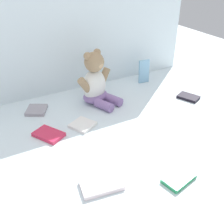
{
  "coord_description": "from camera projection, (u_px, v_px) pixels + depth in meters",
  "views": [
    {
      "loc": [
        -0.44,
        -0.95,
        0.68
      ],
      "look_at": [
        0.02,
        -0.1,
        0.1
      ],
      "focal_mm": 42.79,
      "sensor_mm": 36.0,
      "label": 1
    }
  ],
  "objects": [
    {
      "name": "book_case_2",
      "position": [
        144.0,
        71.0,
        1.59
      ],
      "size": [
        0.07,
        0.02,
        0.14
      ],
      "primitive_type": "cube",
      "rotation": [
        -0.05,
        0.0,
        -0.1
      ],
      "color": "#83B5D6",
      "rests_on": "ground_plane"
    },
    {
      "name": "book_case_4",
      "position": [
        188.0,
        97.0,
        1.44
      ],
      "size": [
        0.11,
        0.13,
        0.02
      ],
      "primitive_type": "cube",
      "rotation": [
        0.0,
        0.0,
        3.56
      ],
      "color": "black",
      "rests_on": "ground_plane"
    },
    {
      "name": "book_case_0",
      "position": [
        49.0,
        135.0,
        1.15
      ],
      "size": [
        0.13,
        0.15,
        0.02
      ],
      "primitive_type": "cube",
      "rotation": [
        0.0,
        0.0,
        0.53
      ],
      "color": "#CF2646",
      "rests_on": "ground_plane"
    },
    {
      "name": "ground_plane",
      "position": [
        97.0,
        122.0,
        1.25
      ],
      "size": [
        3.2,
        3.2,
        0.0
      ],
      "primitive_type": "plane",
      "color": "silver"
    },
    {
      "name": "book_case_1",
      "position": [
        83.0,
        125.0,
        1.21
      ],
      "size": [
        0.13,
        0.13,
        0.01
      ],
      "primitive_type": "cube",
      "rotation": [
        0.0,
        0.0,
        2.06
      ],
      "color": "white",
      "rests_on": "ground_plane"
    },
    {
      "name": "backdrop_drape",
      "position": [
        61.0,
        17.0,
        1.33
      ],
      "size": [
        1.52,
        0.03,
        0.8
      ],
      "primitive_type": "cube",
      "color": "white",
      "rests_on": "ground_plane"
    },
    {
      "name": "book_case_3",
      "position": [
        37.0,
        110.0,
        1.32
      ],
      "size": [
        0.13,
        0.13,
        0.02
      ],
      "primitive_type": "cube",
      "rotation": [
        0.0,
        0.0,
        2.64
      ],
      "color": "gray",
      "rests_on": "ground_plane"
    },
    {
      "name": "book_case_5",
      "position": [
        101.0,
        185.0,
        0.9
      ],
      "size": [
        0.15,
        0.1,
        0.02
      ],
      "primitive_type": "cube",
      "rotation": [
        0.0,
        0.0,
        1.42
      ],
      "color": "white",
      "rests_on": "ground_plane"
    },
    {
      "name": "book_case_6",
      "position": [
        179.0,
        178.0,
        0.92
      ],
      "size": [
        0.13,
        0.09,
        0.02
      ],
      "primitive_type": "cube",
      "rotation": [
        0.0,
        0.0,
        1.79
      ],
      "color": "#269458",
      "rests_on": "ground_plane"
    },
    {
      "name": "teddy_bear",
      "position": [
        96.0,
        84.0,
        1.36
      ],
      "size": [
        0.22,
        0.23,
        0.27
      ],
      "rotation": [
        0.0,
        0.0,
        0.39
      ],
      "color": "white",
      "rests_on": "ground_plane"
    }
  ]
}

